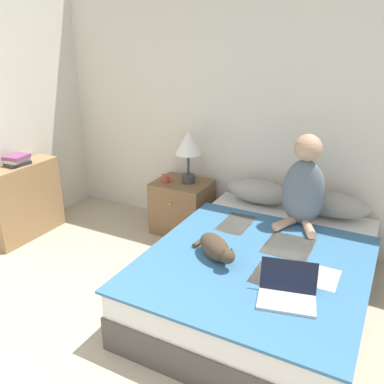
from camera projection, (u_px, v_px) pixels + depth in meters
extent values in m
cube|color=beige|center=(257.00, 109.00, 3.77)|extent=(5.30, 0.05, 2.55)
cube|color=#4C4742|center=(261.00, 286.00, 3.12)|extent=(1.47, 1.98, 0.25)
cube|color=silver|center=(263.00, 262.00, 3.04)|extent=(1.45, 1.95, 0.18)
cube|color=teal|center=(254.00, 263.00, 2.84)|extent=(1.51, 1.59, 0.02)
cube|color=silver|center=(272.00, 276.00, 2.68)|extent=(0.26, 0.29, 0.01)
cube|color=silver|center=(317.00, 276.00, 2.68)|extent=(0.27, 0.28, 0.01)
cube|color=silver|center=(236.00, 224.00, 3.41)|extent=(0.23, 0.40, 0.01)
cube|color=silver|center=(288.00, 247.00, 3.05)|extent=(0.34, 0.38, 0.01)
ellipsoid|color=gray|center=(259.00, 192.00, 3.79)|extent=(0.62, 0.27, 0.21)
ellipsoid|color=gray|center=(332.00, 205.00, 3.50)|extent=(0.62, 0.27, 0.21)
ellipsoid|color=slate|center=(303.00, 193.00, 3.29)|extent=(0.35, 0.19, 0.56)
sphere|color=tan|center=(308.00, 148.00, 3.16)|extent=(0.21, 0.21, 0.21)
cylinder|color=tan|center=(285.00, 223.00, 3.33)|extent=(0.17, 0.25, 0.07)
cylinder|color=tan|center=(309.00, 228.00, 3.24)|extent=(0.17, 0.25, 0.07)
ellipsoid|color=#473828|center=(215.00, 247.00, 2.87)|extent=(0.37, 0.33, 0.16)
sphere|color=#473828|center=(228.00, 256.00, 2.70)|extent=(0.10, 0.10, 0.10)
cone|color=#473828|center=(232.00, 251.00, 2.70)|extent=(0.05, 0.05, 0.05)
cone|color=#473828|center=(224.00, 252.00, 2.68)|extent=(0.05, 0.05, 0.05)
cylinder|color=#473828|center=(201.00, 241.00, 3.08)|extent=(0.06, 0.19, 0.04)
cube|color=#B7B7BC|center=(286.00, 302.00, 2.40)|extent=(0.38, 0.27, 0.02)
cube|color=black|center=(289.00, 276.00, 2.47)|extent=(0.34, 0.13, 0.20)
cube|color=brown|center=(182.00, 207.00, 4.17)|extent=(0.55, 0.45, 0.54)
sphere|color=tan|center=(170.00, 204.00, 3.94)|extent=(0.03, 0.03, 0.03)
cylinder|color=#38383D|center=(188.00, 179.00, 4.05)|extent=(0.14, 0.14, 0.08)
cylinder|color=#38383D|center=(188.00, 164.00, 4.00)|extent=(0.02, 0.02, 0.22)
cone|color=white|center=(188.00, 143.00, 3.92)|extent=(0.26, 0.26, 0.22)
cylinder|color=#B24238|center=(166.00, 178.00, 4.05)|extent=(0.07, 0.07, 0.08)
torus|color=#B24238|center=(170.00, 179.00, 4.03)|extent=(0.06, 0.01, 0.06)
cube|color=#99754C|center=(24.00, 201.00, 4.04)|extent=(0.26, 0.76, 0.75)
cube|color=#2D2D33|center=(18.00, 164.00, 3.88)|extent=(0.17, 0.23, 0.03)
cube|color=beige|center=(18.00, 160.00, 3.88)|extent=(0.15, 0.21, 0.03)
cube|color=#844270|center=(16.00, 157.00, 3.87)|extent=(0.21, 0.22, 0.03)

